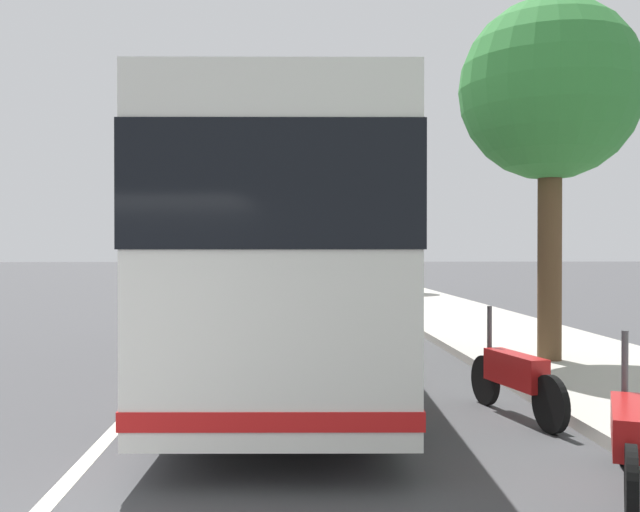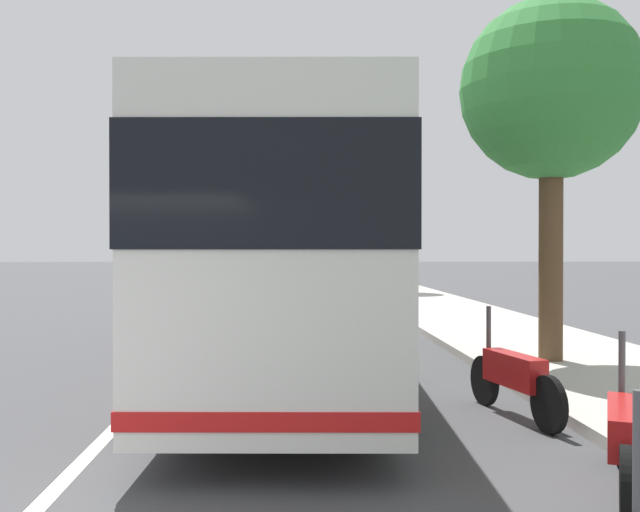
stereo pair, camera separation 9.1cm
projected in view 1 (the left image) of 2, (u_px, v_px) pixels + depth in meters
The scene contains 9 objects.
sidewalk_curb at pixel (547, 350), 13.52m from camera, with size 110.00×3.60×0.14m, color #B2ADA3.
lane_divider_line at pixel (182, 357), 13.15m from camera, with size 110.00×0.16×0.01m, color silver.
coach_bus at pixel (293, 248), 11.17m from camera, with size 11.13×3.01×3.49m.
motorcycle_far_end at pixel (627, 435), 5.86m from camera, with size 2.00×0.96×1.24m.
motorcycle_nearest_curb at pixel (515, 377), 8.42m from camera, with size 2.06×0.50×1.26m.
car_side_street at pixel (225, 269), 44.64m from camera, with size 4.59×2.07×1.48m.
car_ahead_same_lane at pixel (278, 270), 43.45m from camera, with size 4.50×1.99×1.49m.
roadside_tree_mid_block at pixel (550, 93), 11.87m from camera, with size 2.98×2.98×6.10m.
roadside_tree_far_block at pixel (380, 185), 31.40m from camera, with size 2.67×2.67×6.16m.
Camera 1 is at (-3.25, -1.81, 1.97)m, focal length 40.42 mm.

